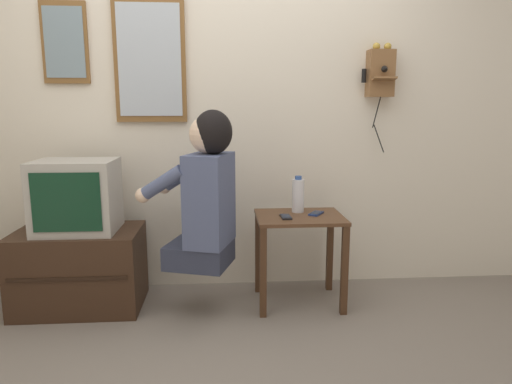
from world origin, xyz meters
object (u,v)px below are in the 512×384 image
Objects in this scene: framed_picture at (65,43)px; cell_phone_spare at (316,213)px; television at (77,196)px; water_bottle at (298,195)px; cell_phone_held at (286,217)px; wall_phone_antique at (380,73)px; person at (206,191)px; wall_mirror at (150,60)px.

framed_picture reaches higher than cell_phone_spare.
television is 1.99× the size of water_bottle.
framed_picture reaches higher than cell_phone_held.
framed_picture is at bearing 161.62° from cell_phone_held.
wall_phone_antique is at bearing 25.62° from cell_phone_held.
person is at bearing -10.20° from television.
framed_picture reaches higher than television.
wall_phone_antique reaches higher than television.
framed_picture is (-2.06, 0.04, 0.18)m from wall_phone_antique.
wall_mirror is at bearing -0.34° from framed_picture.
cell_phone_spare is at bearing -61.11° from person.
wall_mirror is at bearing 165.50° from water_bottle.
water_bottle is at bearing -14.50° from wall_mirror.
cell_phone_held is (-0.68, -0.36, -0.89)m from wall_phone_antique.
wall_phone_antique is 5.30× the size of cell_phone_spare.
wall_phone_antique is 0.92× the size of wall_mirror.
person is 1.43m from wall_phone_antique.
wall_mirror is at bearing 36.95° from television.
cell_phone_held is (0.49, 0.06, -0.18)m from person.
water_bottle reaches higher than cell_phone_held.
television is 0.60× the size of wall_mirror.
wall_mirror is at bearing 152.69° from cell_phone_held.
television is 3.45× the size of cell_phone_spare.
television is at bearing -71.65° from framed_picture.
person is 1.35m from framed_picture.
cell_phone_held is 0.21m from water_bottle.
wall_phone_antique is at bearing 19.52° from water_bottle.
cell_phone_spare is at bearing -36.10° from water_bottle.
person is 0.80m from television.
person is 1.98× the size of television.
wall_phone_antique is 5.75× the size of cell_phone_held.
framed_picture is 1.80m from cell_phone_held.
cell_phone_spare is (1.05, -0.32, -0.97)m from wall_mirror.
water_bottle is (1.48, -0.25, -0.97)m from framed_picture.
television is 1.28m from cell_phone_held.
wall_phone_antique is 1.17m from cell_phone_held.
cell_phone_spare is at bearing -0.06° from television.
wall_phone_antique reaches higher than water_bottle.
water_bottle is at bearing -52.34° from person.
person is 1.18× the size of wall_mirror.
water_bottle is (0.95, -0.25, -0.86)m from wall_mirror.
wall_phone_antique is at bearing 8.14° from television.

